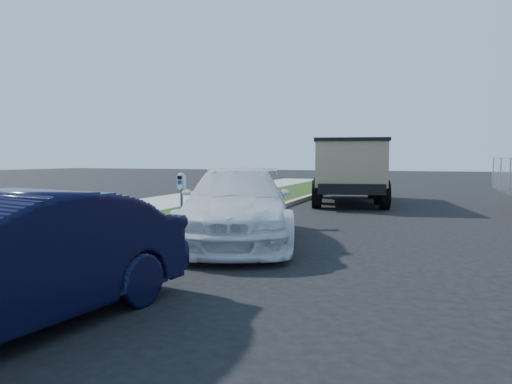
% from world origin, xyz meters
% --- Properties ---
extents(ground, '(120.00, 120.00, 0.00)m').
position_xyz_m(ground, '(0.00, 0.00, 0.00)').
color(ground, black).
rests_on(ground, ground).
extents(streetside, '(6.12, 50.00, 0.15)m').
position_xyz_m(streetside, '(-5.57, 2.00, 0.07)').
color(streetside, gray).
rests_on(streetside, ground).
extents(parking_meter, '(0.20, 0.15, 1.32)m').
position_xyz_m(parking_meter, '(-2.85, 0.14, 1.08)').
color(parking_meter, '#3F4247').
rests_on(parking_meter, ground).
extents(white_wagon, '(3.87, 5.81, 1.56)m').
position_xyz_m(white_wagon, '(-1.55, 0.32, 0.78)').
color(white_wagon, white).
rests_on(white_wagon, ground).
extents(dump_truck, '(3.74, 6.96, 2.59)m').
position_xyz_m(dump_truck, '(-0.78, 10.00, 1.46)').
color(dump_truck, black).
rests_on(dump_truck, ground).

